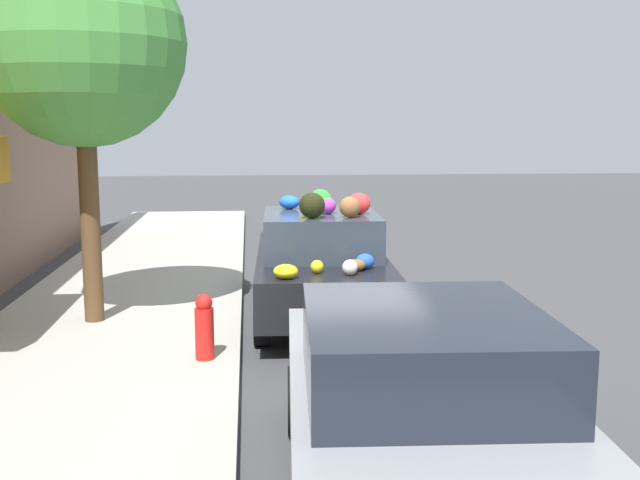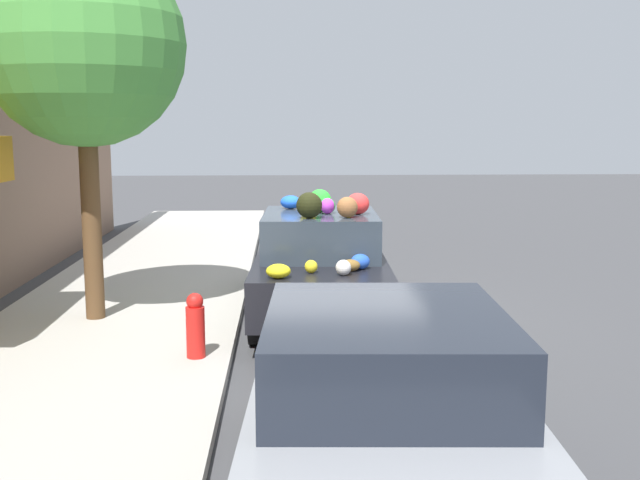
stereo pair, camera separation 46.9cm
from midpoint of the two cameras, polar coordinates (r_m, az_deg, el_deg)
The scene contains 6 objects.
ground_plane at distance 10.20m, azimuth -1.11°, elevation -5.92°, with size 60.00×60.00×0.00m, color #424244.
sidewalk_curb at distance 10.35m, azimuth -16.27°, elevation -5.70°, with size 24.00×3.20×0.13m.
street_tree at distance 9.79m, azimuth -19.03°, elevation 13.89°, with size 2.51×2.51×4.69m.
fire_hydrant at distance 8.05m, azimuth -10.47°, elevation -6.56°, with size 0.20×0.20×0.70m.
art_car at distance 9.99m, azimuth -1.31°, elevation -1.71°, with size 4.08×1.83×1.77m.
parked_car_plain at distance 5.14m, azimuth 4.94°, elevation -12.57°, with size 4.07×1.93×1.40m.
Camera 1 is at (-9.83, 0.98, 2.57)m, focal length 42.00 mm.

